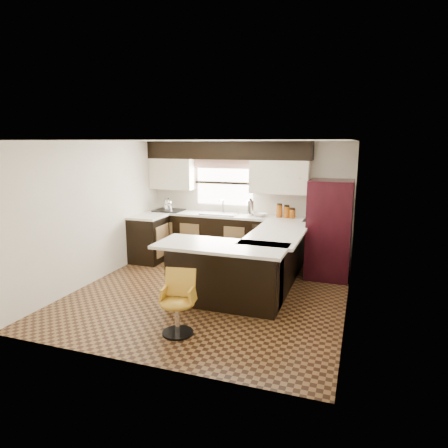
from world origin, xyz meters
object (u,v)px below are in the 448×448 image
at_px(peninsula_long, 274,261).
at_px(bar_chair, 177,304).
at_px(peninsula_return, 224,276).
at_px(refrigerator, 329,229).

bearing_deg(peninsula_long, bar_chair, -110.73).
distance_m(peninsula_return, refrigerator, 2.28).
relative_size(peninsula_long, refrigerator, 1.12).
height_order(refrigerator, bar_chair, refrigerator).
bearing_deg(refrigerator, peninsula_return, -126.54).
bearing_deg(peninsula_return, refrigerator, 53.46).
bearing_deg(peninsula_return, peninsula_long, 61.70).
bearing_deg(peninsula_return, bar_chair, -103.12).
height_order(peninsula_long, refrigerator, refrigerator).
bearing_deg(peninsula_long, peninsula_return, -118.30).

